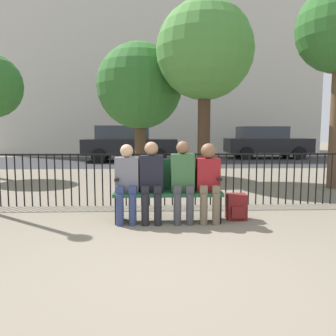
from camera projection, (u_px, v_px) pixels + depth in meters
ground_plane at (176, 275)px, 3.05m from camera, size 80.00×80.00×0.00m
park_bench at (168, 188)px, 4.94m from camera, size 1.60×0.45×0.92m
seated_person_0 at (127, 179)px, 4.77m from camera, size 0.34×0.39×1.15m
seated_person_1 at (151, 178)px, 4.78m from camera, size 0.34×0.39×1.19m
seated_person_2 at (183, 177)px, 4.80m from camera, size 0.34×0.39×1.20m
seated_person_3 at (208, 178)px, 4.81m from camera, size 0.34×0.39×1.16m
backpack at (236, 207)px, 4.99m from camera, size 0.30×0.27×0.39m
fence_railing at (165, 175)px, 5.91m from camera, size 9.01×0.03×0.95m
tree_0 at (140, 87)px, 9.92m from camera, size 2.59×2.59×4.02m
tree_2 at (205, 52)px, 8.66m from camera, size 2.59×2.59×4.77m
street_surface at (160, 161)px, 14.97m from camera, size 24.00×6.00×0.01m
parked_car_0 at (128, 143)px, 14.88m from camera, size 4.20×1.94×1.62m
parked_car_1 at (266, 142)px, 16.73m from camera, size 4.20×1.94×1.62m
building_facade at (158, 53)px, 22.20m from camera, size 20.00×6.00×13.41m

